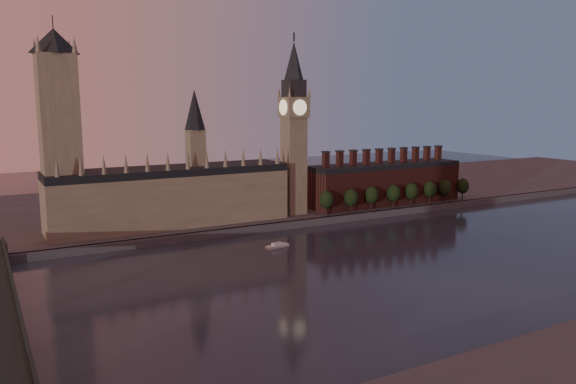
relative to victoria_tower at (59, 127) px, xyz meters
name	(u,v)px	position (x,y,z in m)	size (l,w,h in m)	color
ground	(400,268)	(120.00, -115.00, -59.09)	(900.00, 900.00, 0.00)	black
north_bank	(234,201)	(120.00, 63.04, -57.09)	(900.00, 182.00, 4.00)	#4A4B4F
palace_of_westminster	(172,193)	(55.59, -0.09, -37.46)	(130.00, 30.30, 74.00)	gray
victoria_tower	(59,127)	(0.00, 0.00, 0.00)	(24.00, 24.00, 108.00)	gray
big_ben	(294,126)	(130.00, -5.00, -2.26)	(15.00, 15.00, 107.00)	gray
chimney_block	(385,183)	(200.00, -5.00, -41.27)	(110.00, 25.00, 37.00)	#4C201D
embankment_tree_0	(326,200)	(144.04, -19.86, -45.62)	(8.60, 8.60, 14.88)	black
embankment_tree_1	(351,198)	(161.16, -21.15, -45.62)	(8.60, 8.60, 14.88)	black
embankment_tree_2	(372,195)	(177.82, -19.80, -45.62)	(8.60, 8.60, 14.88)	black
embankment_tree_3	(393,193)	(194.94, -20.35, -45.62)	(8.60, 8.60, 14.88)	black
embankment_tree_4	(411,191)	(210.11, -20.10, -45.62)	(8.60, 8.60, 14.88)	black
embankment_tree_5	(430,189)	(226.81, -19.66, -45.62)	(8.60, 8.60, 14.88)	black
embankment_tree_6	(445,188)	(238.88, -20.91, -45.62)	(8.60, 8.60, 14.88)	black
embankment_tree_7	(463,186)	(256.84, -19.98, -45.62)	(8.60, 8.60, 14.88)	black
river_boat	(277,246)	(89.56, -59.10, -58.13)	(12.92, 5.83, 2.49)	silver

